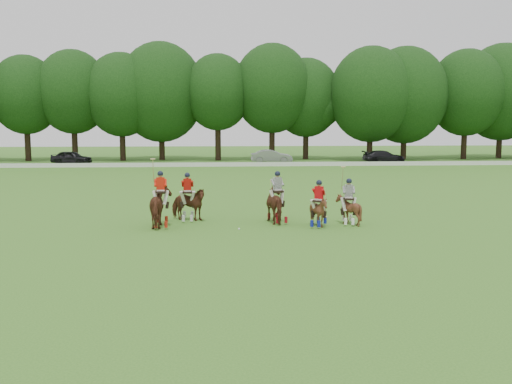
{
  "coord_description": "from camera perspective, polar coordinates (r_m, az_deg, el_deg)",
  "views": [
    {
      "loc": [
        -0.56,
        -22.03,
        4.61
      ],
      "look_at": [
        1.38,
        4.2,
        1.4
      ],
      "focal_mm": 40.0,
      "sensor_mm": 36.0,
      "label": 1
    }
  ],
  "objects": [
    {
      "name": "polo_red_c",
      "position": [
        25.43,
        6.29,
        -1.86
      ],
      "size": [
        1.53,
        1.59,
        2.09
      ],
      "color": "#4F2815",
      "rests_on": "ground"
    },
    {
      "name": "polo_ball",
      "position": [
        24.66,
        -1.7,
        -3.71
      ],
      "size": [
        0.09,
        0.09,
        0.09
      ],
      "primitive_type": "sphere",
      "color": "white",
      "rests_on": "ground"
    },
    {
      "name": "polo_red_a",
      "position": [
        25.6,
        -9.49,
        -1.42
      ],
      "size": [
        1.35,
        2.21,
        3.03
      ],
      "color": "#4F2815",
      "rests_on": "ground"
    },
    {
      "name": "boundary_rail",
      "position": [
        60.19,
        -3.69,
        2.77
      ],
      "size": [
        120.0,
        0.1,
        0.44
      ],
      "primitive_type": "cube",
      "color": "white",
      "rests_on": "ground"
    },
    {
      "name": "car_mid",
      "position": [
        64.98,
        1.56,
        3.57
      ],
      "size": [
        4.73,
        1.78,
        1.54
      ],
      "primitive_type": "imported",
      "rotation": [
        0.0,
        0.0,
        1.54
      ],
      "color": "gray",
      "rests_on": "ground"
    },
    {
      "name": "ground",
      "position": [
        22.52,
        -2.73,
        -4.87
      ],
      "size": [
        180.0,
        180.0,
        0.0
      ],
      "primitive_type": "plane",
      "color": "#397020",
      "rests_on": "ground"
    },
    {
      "name": "polo_red_b",
      "position": [
        27.01,
        -6.85,
        -1.17
      ],
      "size": [
        1.57,
        1.35,
        2.28
      ],
      "color": "#4F2815",
      "rests_on": "ground"
    },
    {
      "name": "polo_stripe_a",
      "position": [
        26.37,
        2.15,
        -1.2
      ],
      "size": [
        1.33,
        2.15,
        2.39
      ],
      "color": "#4F2815",
      "rests_on": "ground"
    },
    {
      "name": "car_right",
      "position": [
        67.55,
        12.66,
        3.48
      ],
      "size": [
        4.9,
        2.09,
        1.41
      ],
      "primitive_type": "imported",
      "rotation": [
        0.0,
        0.0,
        1.59
      ],
      "color": "black",
      "rests_on": "ground"
    },
    {
      "name": "polo_stripe_b",
      "position": [
        26.22,
        9.23,
        -1.63
      ],
      "size": [
        1.26,
        1.38,
        2.64
      ],
      "color": "#4F2815",
      "rests_on": "ground"
    },
    {
      "name": "tree_line",
      "position": [
        70.17,
        -3.61,
        9.91
      ],
      "size": [
        117.98,
        14.32,
        14.75
      ],
      "color": "black",
      "rests_on": "ground"
    },
    {
      "name": "car_left",
      "position": [
        66.54,
        -17.97,
        3.3
      ],
      "size": [
        4.73,
        2.75,
        1.51
      ],
      "primitive_type": "imported",
      "rotation": [
        0.0,
        0.0,
        1.34
      ],
      "color": "black",
      "rests_on": "ground"
    }
  ]
}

